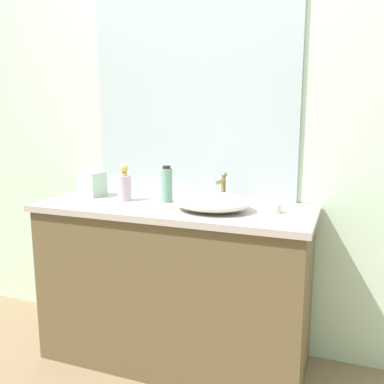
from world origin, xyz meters
TOP-DOWN VIEW (x-y plane):
  - bathroom_wall_rear at (0.00, 0.73)m, footprint 6.00×0.06m
  - vanity_counter at (-0.07, 0.41)m, footprint 1.43×0.55m
  - wall_mirror_panel at (-0.07, 0.69)m, footprint 1.17×0.01m
  - sink_basin at (0.15, 0.38)m, footprint 0.38×0.31m
  - faucet at (0.15, 0.55)m, footprint 0.03×0.13m
  - soap_dispenser at (-0.36, 0.43)m, footprint 0.07×0.07m
  - lotion_bottle at (-0.14, 0.48)m, footprint 0.06×0.06m
  - tissue_box at (-0.60, 0.48)m, footprint 0.14×0.14m
  - candle_jar at (0.45, 0.43)m, footprint 0.05×0.05m

SIDE VIEW (x-z plane):
  - vanity_counter at x=-0.07m, z-range 0.00..0.86m
  - candle_jar at x=0.45m, z-range 0.86..0.91m
  - sink_basin at x=0.15m, z-range 0.86..0.95m
  - tissue_box at x=-0.60m, z-range 0.85..1.03m
  - soap_dispenser at x=-0.36m, z-range 0.85..1.04m
  - lotion_bottle at x=-0.14m, z-range 0.86..1.05m
  - faucet at x=0.15m, z-range 0.88..1.04m
  - bathroom_wall_rear at x=0.00m, z-range 0.00..2.60m
  - wall_mirror_panel at x=-0.07m, z-range 0.86..2.03m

